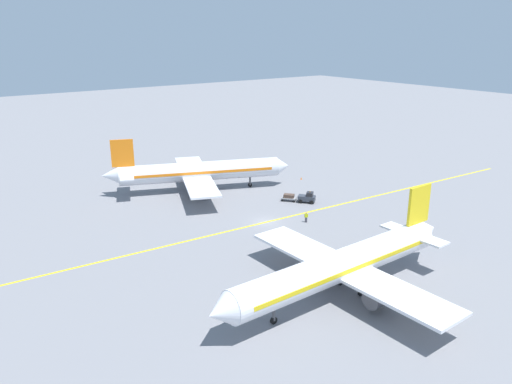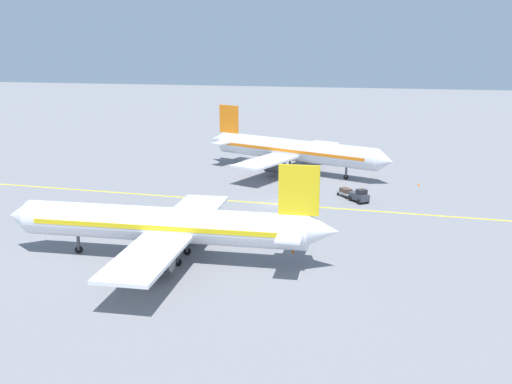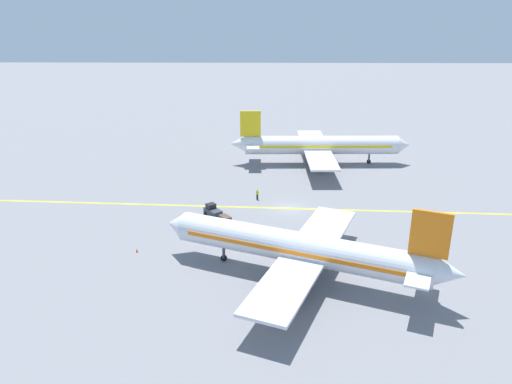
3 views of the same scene
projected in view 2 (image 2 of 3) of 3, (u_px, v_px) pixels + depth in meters
The scene contains 9 objects.
ground_plane at pixel (274, 204), 83.20m from camera, with size 400.00×400.00×0.00m, color slate.
apron_yellow_centreline at pixel (274, 204), 83.20m from camera, with size 0.40×120.00×0.01m, color yellow.
airplane_at_gate at pixel (167, 225), 61.55m from camera, with size 28.09×35.46×10.60m.
airplane_adjacent_stand at pixel (293, 151), 102.05m from camera, with size 27.89×34.01×10.60m.
baggage_tug_dark at pixel (359, 196), 83.84m from camera, with size 3.28×3.04×2.11m.
baggage_cart_trailing at pixel (346, 192), 86.74m from camera, with size 2.91×2.71×1.24m.
ground_crew_worker at pixel (306, 207), 78.38m from camera, with size 0.39×0.49×1.68m.
traffic_cone_near_nose at pixel (293, 251), 64.19m from camera, with size 0.32×0.32×0.55m, color orange.
traffic_cone_mid_apron at pixel (419, 184), 93.21m from camera, with size 0.32×0.32×0.55m, color orange.
Camera 2 is at (-78.93, -13.95, 22.51)m, focal length 42.00 mm.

